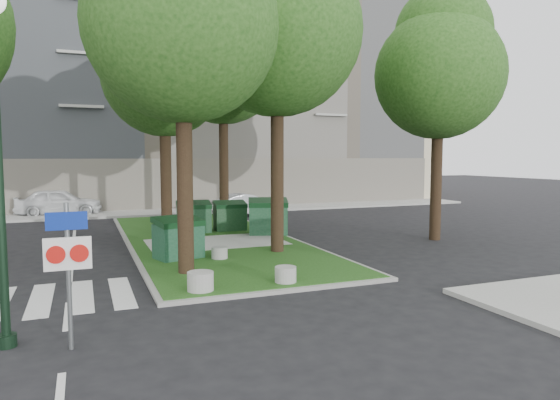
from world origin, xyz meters
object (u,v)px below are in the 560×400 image
dumpster_c (230,216)px  bollard_mid (219,253)px  car_silver (247,205)px  tree_median_near_right (279,15)px  dumpster_d (268,217)px  dumpster_b (194,217)px  tree_median_near_left (185,7)px  traffic_sign_pole (68,256)px  car_white (59,202)px  tree_median_mid (166,63)px  dumpster_a (178,238)px  bollard_right (286,274)px  litter_bin (265,222)px  bollard_left (200,281)px  tree_median_far (224,50)px  tree_street_right (440,63)px

dumpster_c → bollard_mid: dumpster_c is taller
dumpster_c → car_silver: size_ratio=0.38×
tree_median_near_right → dumpster_d: bearing=75.6°
dumpster_b → car_silver: dumpster_b is taller
tree_median_near_left → dumpster_d: 9.60m
bollard_mid → traffic_sign_pole: (-4.23, -6.02, 1.34)m
car_white → tree_median_mid: bearing=-152.5°
dumpster_a → bollard_right: (2.00, -4.08, -0.44)m
dumpster_d → litter_bin: dumpster_d is taller
dumpster_c → bollard_mid: size_ratio=2.85×
dumpster_c → litter_bin: 1.61m
tree_median_near_left → car_white: tree_median_near_left is taller
bollard_right → traffic_sign_pole: (-5.04, -2.50, 1.32)m
bollard_left → car_white: (-3.81, 19.00, 0.43)m
tree_median_near_left → traffic_sign_pole: (-2.97, -4.56, -5.68)m
dumpster_b → bollard_mid: bearing=-88.6°
traffic_sign_pole → tree_median_far: bearing=65.0°
litter_bin → dumpster_d: bearing=-103.0°
car_silver → litter_bin: bearing=163.2°
bollard_right → litter_bin: litter_bin is taller
dumpster_a → bollard_left: size_ratio=2.63×
tree_median_far → dumpster_a: tree_median_far is taller
dumpster_a → dumpster_d: dumpster_d is taller
litter_bin → dumpster_a: bearing=-135.9°
tree_street_right → bollard_right: bearing=-151.6°
tree_median_far → car_silver: bearing=57.8°
bollard_right → dumpster_c: bearing=82.7°
tree_median_near_left → traffic_sign_pole: bearing=-123.1°
dumpster_a → bollard_mid: size_ratio=3.28×
dumpster_c → car_white: size_ratio=0.32×
dumpster_d → bollard_right: 7.97m
tree_median_near_right → traffic_sign_pole: size_ratio=4.49×
car_white → bollard_left: bearing=-164.2°
tree_median_mid → dumpster_d: tree_median_mid is taller
traffic_sign_pole → tree_median_near_left: bearing=57.3°
bollard_left → bollard_right: bollard_left is taller
dumpster_c → bollard_left: dumpster_c is taller
litter_bin → car_white: size_ratio=0.17×
dumpster_d → bollard_mid: size_ratio=3.71×
car_white → car_silver: 10.60m
bollard_right → bollard_mid: bollard_right is taller
dumpster_a → bollard_left: bearing=-109.9°
dumpster_b → bollard_left: size_ratio=2.40×
tree_median_far → car_silver: 8.70m
tree_median_mid → tree_median_far: size_ratio=0.84×
tree_median_near_right → bollard_mid: (-2.24, -0.54, -7.68)m
dumpster_d → bollard_mid: dumpster_d is taller
bollard_left → traffic_sign_pole: size_ratio=0.25×
tree_median_near_left → dumpster_b: (1.68, 7.25, -6.56)m
litter_bin → bollard_mid: bearing=-124.1°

